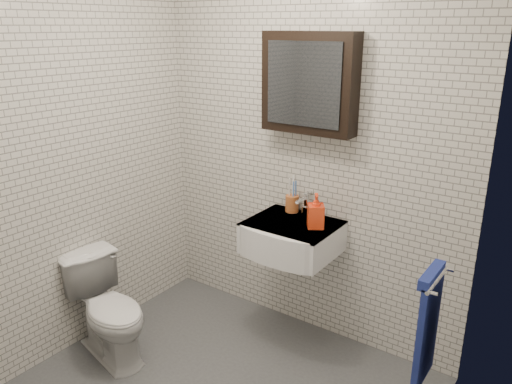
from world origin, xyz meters
TOP-DOWN VIEW (x-y plane):
  - room_shell at (0.00, 0.00)m, footprint 2.22×2.02m
  - washbasin at (0.05, 0.73)m, footprint 0.55×0.50m
  - faucet at (0.05, 0.93)m, footprint 0.06×0.20m
  - mirror_cabinet at (0.05, 0.93)m, footprint 0.60×0.15m
  - towel_rail at (1.04, 0.35)m, footprint 0.09×0.30m
  - toothbrush_cup at (-0.06, 0.94)m, footprint 0.11×0.11m
  - soap_bottle at (0.20, 0.79)m, footprint 0.14×0.14m
  - toilet at (-0.80, -0.04)m, footprint 0.71×0.50m

SIDE VIEW (x-z plane):
  - toilet at x=-0.80m, z-range 0.00..0.66m
  - towel_rail at x=1.04m, z-range 0.43..1.01m
  - washbasin at x=0.05m, z-range 0.66..0.86m
  - toothbrush_cup at x=-0.06m, z-range 0.79..1.03m
  - faucet at x=0.05m, z-range 0.84..0.99m
  - soap_bottle at x=0.20m, z-range 0.85..1.07m
  - room_shell at x=0.00m, z-range 0.21..2.72m
  - mirror_cabinet at x=0.05m, z-range 1.40..2.00m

